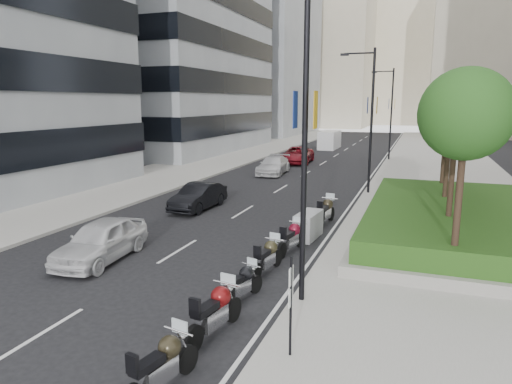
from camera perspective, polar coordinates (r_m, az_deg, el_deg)
The scene contains 30 objects.
ground at distance 14.55m, azimuth -12.41°, elevation -12.60°, with size 160.00×160.00×0.00m, color black.
sidewalk_right at distance 41.60m, azimuth 22.13°, elevation 2.47°, with size 10.00×100.00×0.15m, color #9E9B93.
sidewalk_left at distance 45.83m, azimuth -5.12°, elevation 3.99°, with size 8.00×100.00×0.15m, color #9E9B93.
lane_edge at distance 41.73m, azimuth 14.84°, elevation 2.85°, with size 0.12×100.00×0.01m, color silver.
lane_centre at distance 42.49m, azimuth 7.84°, elevation 3.26°, with size 0.12×100.00×0.01m, color silver.
building_grey_far at distance 87.47m, azimuth -1.16°, elevation 17.25°, with size 22.00×26.00×30.00m, color gray.
building_cream_left at distance 114.55m, azimuth 7.44°, elevation 16.74°, with size 26.00×24.00×34.00m, color #B7AD93.
building_cream_centre at distance 131.93m, azimuth 18.34°, elevation 16.42°, with size 30.00×24.00×38.00m, color #B7AD93.
planter at distance 22.02m, azimuth 26.39°, elevation -4.34°, with size 10.00×14.00×0.40m, color gray.
hedge at distance 21.88m, azimuth 26.53°, elevation -2.83°, with size 9.40×13.40×0.80m, color #1B4614.
tree_0 at distance 15.21m, azimuth 24.78°, elevation 8.74°, with size 2.80×2.80×6.30m.
tree_1 at distance 19.20m, azimuth 23.86°, elevation 9.12°, with size 2.80×2.80×6.30m.
tree_2 at distance 23.20m, azimuth 23.25°, elevation 9.37°, with size 2.80×2.80×6.30m.
tree_3 at distance 27.19m, azimuth 22.83°, elevation 9.54°, with size 2.80×2.80×6.30m.
lamp_post_0 at distance 12.59m, azimuth 5.44°, elevation 7.76°, with size 2.34×0.45×9.00m.
lamp_post_1 at distance 29.34m, azimuth 13.98°, elevation 9.44°, with size 2.34×0.45×9.00m.
lamp_post_2 at distance 47.27m, azimuth 16.39°, elevation 9.87°, with size 2.34×0.45×9.00m.
parking_sign at distance 10.45m, azimuth 4.37°, elevation -13.46°, with size 0.06×0.32×2.50m.
motorcycle_0 at distance 10.02m, azimuth -11.66°, elevation -20.37°, with size 0.77×2.24×1.13m.
motorcycle_1 at distance 11.87m, azimuth -5.11°, elevation -14.62°, with size 0.81×2.43×1.21m.
motorcycle_2 at distance 13.76m, azimuth -1.79°, elevation -11.35°, with size 0.81×1.95×1.00m.
motorcycle_3 at distance 15.84m, azimuth 1.47°, elevation -8.06°, with size 0.73×2.19×1.09m.
motorcycle_4 at distance 17.96m, azimuth 4.51°, elevation -5.70°, with size 0.74×2.23×1.12m.
motorcycle_5 at distance 19.82m, azimuth 6.56°, elevation -4.19°, with size 0.93×2.00×1.15m.
motorcycle_6 at distance 22.16m, azimuth 8.71°, elevation -2.40°, with size 0.81×2.42×1.20m.
car_a at distance 17.96m, azimuth -18.80°, elevation -5.73°, with size 1.80×4.48×1.53m, color silver.
car_b at distance 25.19m, azimuth -7.22°, elevation -0.57°, with size 1.49×4.28×1.41m, color black.
car_c at distance 37.24m, azimuth 2.18°, elevation 3.36°, with size 2.02×4.98×1.45m, color silver.
car_d at distance 44.10m, azimuth 5.17°, elevation 4.63°, with size 2.60×5.64×1.57m, color maroon.
delivery_van at distance 58.12m, azimuth 9.13°, elevation 6.36°, with size 2.04×5.26×2.20m.
Camera 1 is at (7.31, -11.16, 5.82)m, focal length 32.00 mm.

